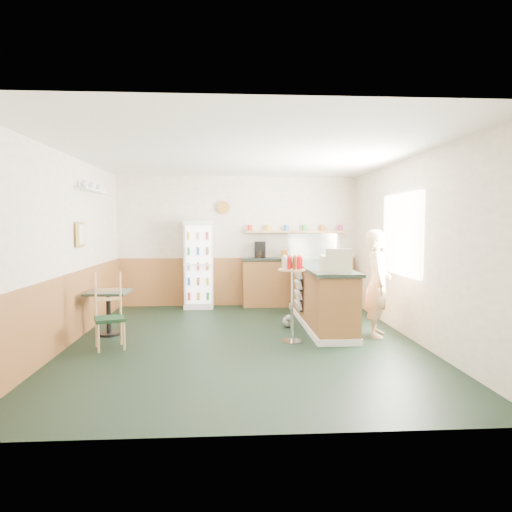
{
  "coord_description": "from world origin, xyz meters",
  "views": [
    {
      "loc": [
        -0.22,
        -6.57,
        1.71
      ],
      "look_at": [
        0.23,
        0.6,
        1.2
      ],
      "focal_mm": 32.0,
      "sensor_mm": 36.0,
      "label": 1
    }
  ],
  "objects": [
    {
      "name": "dog_doorstop",
      "position": [
        0.78,
        0.82,
        0.11
      ],
      "size": [
        0.19,
        0.24,
        0.23
      ],
      "rotation": [
        0.0,
        0.0,
        -0.17
      ],
      "color": "gray",
      "rests_on": "ground"
    },
    {
      "name": "display_case",
      "position": [
        1.35,
        1.79,
        1.27
      ],
      "size": [
        0.91,
        0.47,
        0.52
      ],
      "color": "silver",
      "rests_on": "service_counter"
    },
    {
      "name": "cafe_chair",
      "position": [
        -1.83,
        -0.23,
        0.54
      ],
      "size": [
        0.49,
        0.5,
        1.04
      ],
      "rotation": [
        0.0,
        0.0,
        0.34
      ],
      "color": "black",
      "rests_on": "ground"
    },
    {
      "name": "back_counter",
      "position": [
        1.19,
        2.8,
        0.55
      ],
      "size": [
        2.24,
        0.42,
        1.69
      ],
      "color": "#9E6B33",
      "rests_on": "ground"
    },
    {
      "name": "room_envelope",
      "position": [
        -0.23,
        0.73,
        1.52
      ],
      "size": [
        5.04,
        6.02,
        2.72
      ],
      "color": "#EFE0CC",
      "rests_on": "ground"
    },
    {
      "name": "cash_register",
      "position": [
        1.35,
        -0.05,
        1.13
      ],
      "size": [
        0.45,
        0.47,
        0.24
      ],
      "primitive_type": "cube",
      "rotation": [
        0.0,
        0.0,
        -0.08
      ],
      "color": "beige",
      "rests_on": "service_counter"
    },
    {
      "name": "drinks_fridge",
      "position": [
        -0.81,
        2.74,
        0.89
      ],
      "size": [
        0.59,
        0.52,
        1.78
      ],
      "color": "white",
      "rests_on": "ground"
    },
    {
      "name": "newspaper_rack",
      "position": [
        0.99,
        1.12,
        0.57
      ],
      "size": [
        0.09,
        0.43,
        0.69
      ],
      "color": "black",
      "rests_on": "ground"
    },
    {
      "name": "ground",
      "position": [
        0.0,
        0.0,
        0.0
      ],
      "size": [
        6.0,
        6.0,
        0.0
      ],
      "primitive_type": "plane",
      "color": "black",
      "rests_on": "ground"
    },
    {
      "name": "condiment_stand",
      "position": [
        0.7,
        -0.12,
        0.86
      ],
      "size": [
        0.4,
        0.4,
        1.24
      ],
      "rotation": [
        0.0,
        0.0,
        0.43
      ],
      "color": "silver",
      "rests_on": "ground"
    },
    {
      "name": "service_counter",
      "position": [
        1.35,
        1.07,
        0.46
      ],
      "size": [
        0.68,
        3.01,
        1.01
      ],
      "color": "#9E6B33",
      "rests_on": "ground"
    },
    {
      "name": "cafe_table",
      "position": [
        -2.05,
        0.48,
        0.48
      ],
      "size": [
        0.63,
        0.63,
        0.68
      ],
      "rotation": [
        0.0,
        0.0,
        -0.02
      ],
      "color": "black",
      "rests_on": "ground"
    },
    {
      "name": "shopkeeper",
      "position": [
        2.05,
        0.15,
        0.81
      ],
      "size": [
        0.54,
        0.63,
        1.62
      ],
      "primitive_type": "imported",
      "rotation": [
        0.0,
        0.0,
        1.26
      ],
      "color": "tan",
      "rests_on": "ground"
    }
  ]
}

